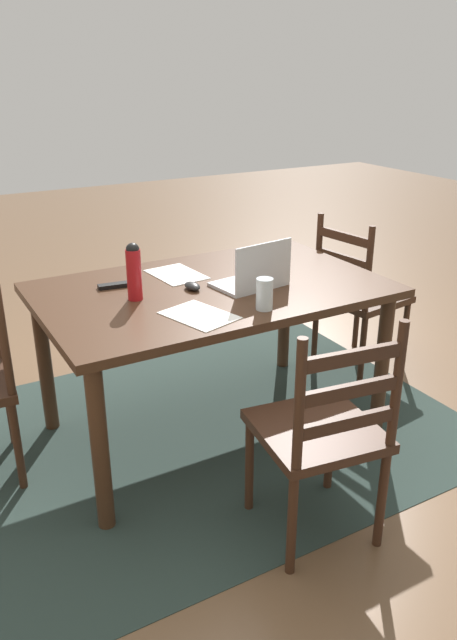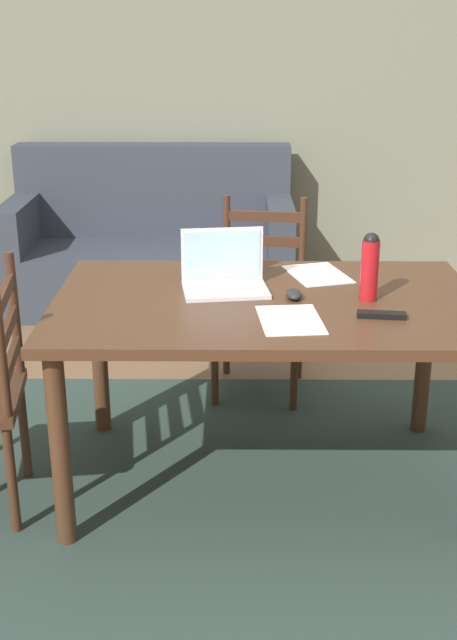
{
  "view_description": "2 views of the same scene",
  "coord_description": "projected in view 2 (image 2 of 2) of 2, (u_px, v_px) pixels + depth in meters",
  "views": [
    {
      "loc": [
        1.27,
        2.39,
        1.73
      ],
      "look_at": [
        -0.09,
        -0.0,
        0.58
      ],
      "focal_mm": 34.37,
      "sensor_mm": 36.0,
      "label": 1
    },
    {
      "loc": [
        -0.12,
        -2.83,
        1.75
      ],
      "look_at": [
        -0.14,
        -0.03,
        0.7
      ],
      "focal_mm": 44.93,
      "sensor_mm": 36.0,
      "label": 2
    }
  ],
  "objects": [
    {
      "name": "ground_plane",
      "position": [
        264.0,
        478.0,
        3.26
      ],
      "size": [
        14.0,
        14.0,
        0.0
      ],
      "primitive_type": "plane",
      "color": "brown"
    },
    {
      "name": "area_rug",
      "position": [
        264.0,
        478.0,
        3.26
      ],
      "size": [
        2.43,
        1.91,
        0.01
      ],
      "primitive_type": "cube",
      "color": "#283833",
      "rests_on": "ground"
    },
    {
      "name": "wall_back",
      "position": [
        253.0,
        86.0,
        5.31
      ],
      "size": [
        8.0,
        0.12,
        2.7
      ],
      "primitive_type": "cube",
      "color": "#6B6D5B",
      "rests_on": "ground"
    },
    {
      "name": "dining_table",
      "position": [
        266.0,
        321.0,
        3.02
      ],
      "size": [
        1.6,
        1.0,
        0.78
      ],
      "color": "#422819",
      "rests_on": "ground"
    },
    {
      "name": "chair_far_head",
      "position": [
        260.0,
        301.0,
        3.92
      ],
      "size": [
        0.5,
        0.5,
        0.95
      ],
      "color": "#3D2316",
      "rests_on": "ground"
    },
    {
      "name": "couch",
      "position": [
        152.0,
        249.0,
        5.22
      ],
      "size": [
        1.8,
        0.8,
        1.0
      ],
      "color": "#2D333D",
      "rests_on": "ground"
    },
    {
      "name": "laptop",
      "position": [
        224.0,
        274.0,
        3.09
      ],
      "size": [
        0.35,
        0.26,
        0.23
      ],
      "color": "silver",
      "rests_on": "dining_table"
    },
    {
      "name": "water_bottle",
      "position": [
        370.0,
        265.0,
        2.93
      ],
      "size": [
        0.07,
        0.07,
        0.26
      ],
      "color": "#A81419",
      "rests_on": "dining_table"
    },
    {
      "name": "drinking_glass",
      "position": [
        251.0,
        254.0,
        3.32
      ],
      "size": [
        0.07,
        0.07,
        0.14
      ],
      "primitive_type": "cylinder",
      "color": "silver",
      "rests_on": "dining_table"
    },
    {
      "name": "computer_mouse",
      "position": [
        294.0,
        294.0,
        2.99
      ],
      "size": [
        0.07,
        0.1,
        0.03
      ],
      "primitive_type": "ellipsoid",
      "rotation": [
        0.0,
        0.0,
        0.06
      ],
      "color": "black",
      "rests_on": "dining_table"
    },
    {
      "name": "tv_remote",
      "position": [
        382.0,
        315.0,
        2.8
      ],
      "size": [
        0.17,
        0.06,
        0.02
      ],
      "primitive_type": "cube",
      "rotation": [
        0.0,
        0.0,
        1.46
      ],
      "color": "black",
      "rests_on": "dining_table"
    },
    {
      "name": "paper_stack_left",
      "position": [
        290.0,
        320.0,
        2.77
      ],
      "size": [
        0.24,
        0.31,
        0.0
      ],
      "primitive_type": "cube",
      "rotation": [
        0.0,
        0.0,
        0.09
      ],
      "color": "white",
      "rests_on": "dining_table"
    },
    {
      "name": "paper_stack_right",
      "position": [
        318.0,
        274.0,
        3.27
      ],
      "size": [
        0.28,
        0.34,
        0.0
      ],
      "primitive_type": "cube",
      "rotation": [
        0.0,
        0.0,
        0.28
      ],
      "color": "white",
      "rests_on": "dining_table"
    }
  ]
}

